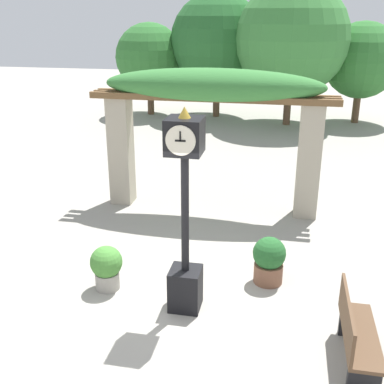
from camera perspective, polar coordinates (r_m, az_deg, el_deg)
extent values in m
plane|color=gray|center=(7.40, -3.04, -14.02)|extent=(60.00, 60.00, 0.00)
cube|color=black|center=(7.34, -0.78, -11.35)|extent=(0.46, 0.46, 0.64)
cylinder|color=black|center=(6.78, -0.83, -2.81)|extent=(0.11, 0.11, 1.74)
cylinder|color=gold|center=(6.48, -0.87, 4.42)|extent=(0.18, 0.18, 0.04)
cube|color=black|center=(6.41, -0.88, 6.67)|extent=(0.48, 0.48, 0.48)
cylinder|color=beige|center=(6.17, -1.37, 6.11)|extent=(0.40, 0.02, 0.40)
cylinder|color=beige|center=(6.65, -0.42, 7.18)|extent=(0.40, 0.02, 0.40)
cube|color=black|center=(6.16, -1.40, 6.08)|extent=(0.14, 0.01, 0.02)
cube|color=black|center=(6.14, -1.41, 6.62)|extent=(0.02, 0.01, 0.13)
cone|color=gold|center=(6.34, -0.90, 9.45)|extent=(0.17, 0.17, 0.15)
cube|color=#A89E89|center=(11.07, -8.40, 4.83)|extent=(0.48, 0.48, 2.45)
cube|color=#A89E89|center=(10.47, 13.67, 3.53)|extent=(0.48, 0.48, 2.45)
cube|color=brown|center=(10.05, 2.22, 10.99)|extent=(5.24, 0.11, 0.13)
cube|color=brown|center=(10.28, 2.44, 11.20)|extent=(5.24, 0.11, 0.13)
cube|color=brown|center=(10.52, 2.65, 11.41)|extent=(5.24, 0.11, 0.13)
ellipsoid|color=#387A38|center=(10.25, 2.46, 12.54)|extent=(4.66, 1.08, 0.70)
cylinder|color=gray|center=(7.99, -9.98, -10.27)|extent=(0.39, 0.39, 0.29)
sphere|color=#427F33|center=(7.82, -10.13, -8.16)|extent=(0.52, 0.52, 0.52)
cylinder|color=brown|center=(8.13, 9.01, -9.46)|extent=(0.48, 0.48, 0.33)
sphere|color=#235B28|center=(7.95, 9.15, -7.17)|extent=(0.54, 0.54, 0.54)
cube|color=brown|center=(6.61, 19.32, -15.72)|extent=(0.42, 1.37, 0.05)
cube|color=brown|center=(6.44, 17.87, -13.87)|extent=(0.04, 1.37, 0.45)
cube|color=black|center=(6.32, 19.71, -20.26)|extent=(0.38, 0.08, 0.39)
cube|color=black|center=(7.18, 18.57, -14.57)|extent=(0.38, 0.08, 0.39)
cylinder|color=brown|center=(21.13, -4.92, 11.04)|extent=(0.28, 0.28, 1.39)
sphere|color=#2D6B2D|center=(20.91, -5.07, 15.60)|extent=(2.83, 2.83, 2.83)
cylinder|color=brown|center=(20.59, 2.91, 11.37)|extent=(0.28, 0.28, 1.77)
sphere|color=#235B28|center=(20.36, 3.02, 17.50)|extent=(3.77, 3.77, 3.77)
cylinder|color=brown|center=(19.37, 11.26, 10.40)|extent=(0.28, 0.28, 1.76)
sphere|color=#387A38|center=(19.10, 11.77, 17.36)|extent=(4.23, 4.23, 4.23)
cylinder|color=brown|center=(20.49, 18.91, 9.74)|extent=(0.28, 0.28, 1.41)
sphere|color=#2D6B2D|center=(20.26, 19.48, 14.51)|extent=(2.91, 2.91, 2.91)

